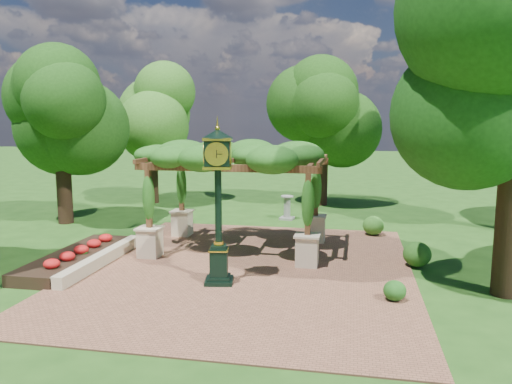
# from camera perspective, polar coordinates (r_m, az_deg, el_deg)

# --- Properties ---
(ground) EXTENTS (120.00, 120.00, 0.00)m
(ground) POSITION_cam_1_polar(r_m,az_deg,el_deg) (14.72, -1.89, -9.92)
(ground) COLOR #1E4714
(ground) RESTS_ON ground
(brick_plaza) EXTENTS (10.00, 12.00, 0.04)m
(brick_plaza) POSITION_cam_1_polar(r_m,az_deg,el_deg) (15.64, -1.06, -8.72)
(brick_plaza) COLOR brown
(brick_plaza) RESTS_ON ground
(border_wall) EXTENTS (0.35, 5.00, 0.40)m
(border_wall) POSITION_cam_1_polar(r_m,az_deg,el_deg) (16.69, -17.21, -7.35)
(border_wall) COLOR #C6B793
(border_wall) RESTS_ON ground
(flower_bed) EXTENTS (1.50, 5.00, 0.36)m
(flower_bed) POSITION_cam_1_polar(r_m,az_deg,el_deg) (17.13, -19.88, -7.15)
(flower_bed) COLOR red
(flower_bed) RESTS_ON ground
(pedestal_clock) EXTENTS (1.00, 1.00, 4.39)m
(pedestal_clock) POSITION_cam_1_polar(r_m,az_deg,el_deg) (13.71, -4.35, 0.01)
(pedestal_clock) COLOR black
(pedestal_clock) RESTS_ON brick_plaza
(pergola) EXTENTS (6.13, 3.88, 3.84)m
(pergola) POSITION_cam_1_polar(r_m,az_deg,el_deg) (17.34, -2.18, 3.52)
(pergola) COLOR beige
(pergola) RESTS_ON brick_plaza
(sundial) EXTENTS (0.69, 0.69, 1.10)m
(sundial) POSITION_cam_1_polar(r_m,az_deg,el_deg) (23.06, 3.57, -1.96)
(sundial) COLOR gray
(sundial) RESTS_ON ground
(shrub_front) EXTENTS (0.71, 0.71, 0.52)m
(shrub_front) POSITION_cam_1_polar(r_m,az_deg,el_deg) (13.36, 15.57, -10.80)
(shrub_front) COLOR #1C5016
(shrub_front) RESTS_ON brick_plaza
(shrub_mid) EXTENTS (1.09, 1.09, 0.78)m
(shrub_mid) POSITION_cam_1_polar(r_m,az_deg,el_deg) (16.46, 17.93, -6.78)
(shrub_mid) COLOR #225217
(shrub_mid) RESTS_ON brick_plaza
(shrub_back) EXTENTS (0.95, 0.95, 0.75)m
(shrub_back) POSITION_cam_1_polar(r_m,az_deg,el_deg) (20.36, 13.28, -3.76)
(shrub_back) COLOR #316C1F
(shrub_back) RESTS_ON brick_plaza
(tree_west_near) EXTENTS (4.01, 4.01, 7.52)m
(tree_west_near) POSITION_cam_1_polar(r_m,az_deg,el_deg) (23.44, -21.53, 9.12)
(tree_west_near) COLOR black
(tree_west_near) RESTS_ON ground
(tree_west_far) EXTENTS (3.77, 3.77, 7.62)m
(tree_west_far) POSITION_cam_1_polar(r_m,az_deg,el_deg) (27.88, -11.98, 9.46)
(tree_west_far) COLOR #312113
(tree_west_far) RESTS_ON ground
(tree_north) EXTENTS (3.82, 3.82, 7.20)m
(tree_north) POSITION_cam_1_polar(r_m,az_deg,el_deg) (26.85, 7.65, 8.99)
(tree_north) COLOR #311C13
(tree_north) RESTS_ON ground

